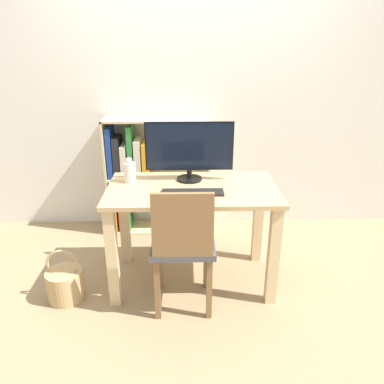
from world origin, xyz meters
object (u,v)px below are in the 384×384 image
Objects in this scene: bookshelf at (139,173)px; basket at (65,284)px; chair at (183,243)px; vase at (130,171)px; keyboard at (193,192)px; monitor at (189,148)px.

bookshelf is 2.74× the size of basket.
vase is at bearing 123.87° from chair.
basket is (-0.88, -0.10, -0.63)m from keyboard.
keyboard is 1.05× the size of basket.
bookshelf is (-0.44, 0.68, -0.42)m from monitor.
monitor is 0.45m from vase.
bookshelf is at bearing 102.48° from chair.
chair is 0.90m from basket.
bookshelf is at bearing 115.95° from keyboard.
keyboard is at bearing -86.13° from monitor.
vase is at bearing 152.37° from keyboard.
monitor is 0.35m from keyboard.
bookshelf is (-0.39, 1.15, 0.07)m from chair.
basket is at bearing -143.31° from vase.
chair is (0.37, -0.44, -0.33)m from vase.
monitor reaches higher than bookshelf.
bookshelf is (-0.02, 0.72, -0.26)m from vase.
chair is (-0.05, -0.47, -0.48)m from monitor.
vase is 0.89m from basket.
vase is at bearing -88.15° from bookshelf.
basket is (-0.42, -1.04, -0.44)m from bookshelf.
monitor is 1.52× the size of keyboard.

